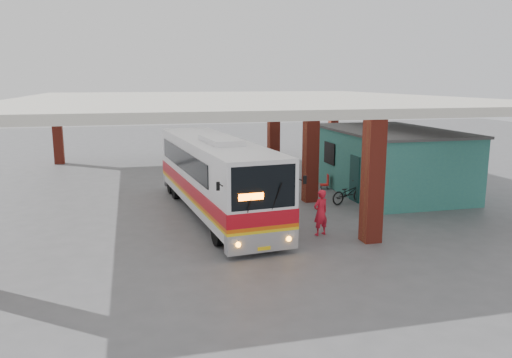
{
  "coord_description": "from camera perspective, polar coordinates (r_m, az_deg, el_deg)",
  "views": [
    {
      "loc": [
        -4.86,
        -18.0,
        5.45
      ],
      "look_at": [
        -0.3,
        0.0,
        1.77
      ],
      "focal_mm": 35.0,
      "sensor_mm": 36.0,
      "label": 1
    }
  ],
  "objects": [
    {
      "name": "coach_bus",
      "position": [
        20.45,
        -4.7,
        0.42
      ],
      "size": [
        3.51,
        11.47,
        3.29
      ],
      "rotation": [
        0.0,
        0.0,
        0.1
      ],
      "color": "silver",
      "rests_on": "ground"
    },
    {
      "name": "red_chair",
      "position": [
        25.68,
        8.02,
        -0.37
      ],
      "size": [
        0.47,
        0.47,
        0.76
      ],
      "rotation": [
        0.0,
        0.0,
        -0.21
      ],
      "color": "red",
      "rests_on": "ground"
    },
    {
      "name": "motorcycle",
      "position": [
        22.8,
        10.52,
        -1.57
      ],
      "size": [
        1.95,
        1.16,
        0.97
      ],
      "primitive_type": "imported",
      "rotation": [
        0.0,
        0.0,
        1.87
      ],
      "color": "black",
      "rests_on": "ground"
    },
    {
      "name": "canopy_roof",
      "position": [
        25.1,
        -1.89,
        9.03
      ],
      "size": [
        21.0,
        23.0,
        0.3
      ],
      "primitive_type": "cube",
      "color": "beige",
      "rests_on": "brick_columns"
    },
    {
      "name": "pedestrian",
      "position": [
        17.93,
        7.4,
        -3.82
      ],
      "size": [
        0.7,
        0.58,
        1.66
      ],
      "primitive_type": "imported",
      "rotation": [
        0.0,
        0.0,
        3.48
      ],
      "color": "red",
      "rests_on": "ground"
    },
    {
      "name": "brick_columns",
      "position": [
        24.07,
        1.08,
        3.38
      ],
      "size": [
        20.1,
        21.6,
        4.35
      ],
      "color": "maroon",
      "rests_on": "ground"
    },
    {
      "name": "ground",
      "position": [
        19.43,
        0.87,
        -5.09
      ],
      "size": [
        90.0,
        90.0,
        0.0
      ],
      "primitive_type": "plane",
      "color": "#515154",
      "rests_on": "ground"
    },
    {
      "name": "shop_building",
      "position": [
        25.53,
        14.94,
        2.07
      ],
      "size": [
        5.2,
        8.2,
        3.11
      ],
      "color": "#2E7470",
      "rests_on": "ground"
    }
  ]
}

